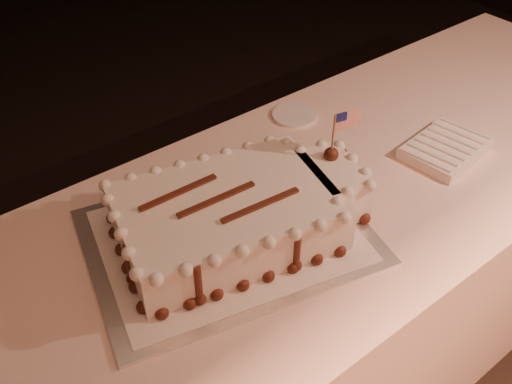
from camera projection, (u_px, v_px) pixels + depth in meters
banquet_table at (327, 279)px, 1.69m from camera, size 2.40×0.80×0.75m
cake_board at (228, 237)px, 1.29m from camera, size 0.71×0.59×0.01m
doily at (228, 235)px, 1.28m from camera, size 0.63×0.54×0.00m
sheet_cake at (241, 213)px, 1.26m from camera, size 0.61×0.43×0.23m
napkin_stack at (445, 149)px, 1.53m from camera, size 0.24×0.19×0.04m
side_plate at (294, 115)px, 1.67m from camera, size 0.13×0.13×0.01m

